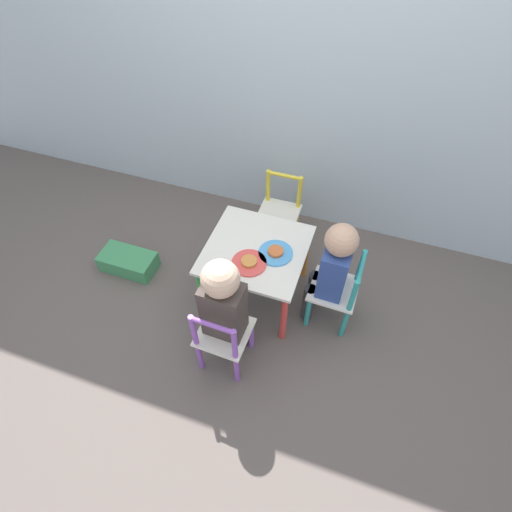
# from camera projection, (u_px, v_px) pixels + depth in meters

# --- Properties ---
(ground_plane) EXTENTS (6.00, 6.00, 0.00)m
(ground_plane) POSITION_uv_depth(u_px,v_px,m) (256.00, 293.00, 2.53)
(ground_plane) COLOR #5B514C
(house_wall) EXTENTS (6.00, 0.06, 2.60)m
(house_wall) POSITION_uv_depth(u_px,v_px,m) (308.00, 23.00, 2.04)
(house_wall) COLOR #B2C1CC
(house_wall) RESTS_ON ground_plane
(kids_table) EXTENTS (0.55, 0.55, 0.43)m
(kids_table) POSITION_uv_depth(u_px,v_px,m) (256.00, 256.00, 2.25)
(kids_table) COLOR silver
(kids_table) RESTS_ON ground_plane
(chair_teal) EXTENTS (0.27, 0.27, 0.52)m
(chair_teal) POSITION_uv_depth(u_px,v_px,m) (337.00, 292.00, 2.23)
(chair_teal) COLOR silver
(chair_teal) RESTS_ON ground_plane
(chair_purple) EXTENTS (0.27, 0.27, 0.52)m
(chair_purple) POSITION_uv_depth(u_px,v_px,m) (223.00, 337.00, 2.04)
(chair_purple) COLOR silver
(chair_purple) RESTS_ON ground_plane
(chair_yellow) EXTENTS (0.26, 0.26, 0.52)m
(chair_yellow) POSITION_uv_depth(u_px,v_px,m) (279.00, 213.00, 2.64)
(chair_yellow) COLOR silver
(chair_yellow) RESTS_ON ground_plane
(child_right) EXTENTS (0.22, 0.20, 0.75)m
(child_right) POSITION_uv_depth(u_px,v_px,m) (332.00, 267.00, 2.09)
(child_right) COLOR #38383D
(child_right) RESTS_ON ground_plane
(child_front) EXTENTS (0.20, 0.22, 0.79)m
(child_front) POSITION_uv_depth(u_px,v_px,m) (225.00, 304.00, 1.91)
(child_front) COLOR #38383D
(child_front) RESTS_ON ground_plane
(plate_right) EXTENTS (0.19, 0.19, 0.03)m
(plate_right) POSITION_uv_depth(u_px,v_px,m) (276.00, 253.00, 2.17)
(plate_right) COLOR #4C9EE0
(plate_right) RESTS_ON kids_table
(plate_front) EXTENTS (0.19, 0.19, 0.03)m
(plate_front) POSITION_uv_depth(u_px,v_px,m) (249.00, 262.00, 2.13)
(plate_front) COLOR #E54C47
(plate_front) RESTS_ON kids_table
(storage_bin) EXTENTS (0.36, 0.19, 0.12)m
(storage_bin) POSITION_uv_depth(u_px,v_px,m) (129.00, 262.00, 2.62)
(storage_bin) COLOR #3D8E56
(storage_bin) RESTS_ON ground_plane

